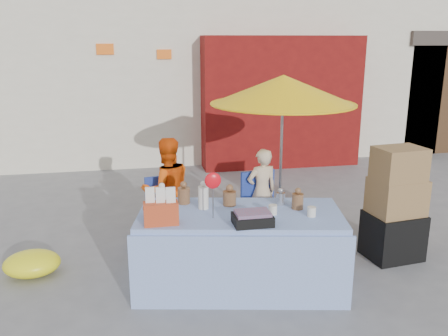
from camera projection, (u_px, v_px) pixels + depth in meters
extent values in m
plane|color=slate|center=(208.00, 266.00, 5.47)|extent=(80.00, 80.00, 0.00)
cube|color=silver|center=(161.00, 51.00, 11.50)|extent=(12.00, 5.00, 4.50)
cube|color=maroon|center=(282.00, 103.00, 9.51)|extent=(3.20, 0.60, 2.60)
cube|color=#4C331E|center=(422.00, 93.00, 12.04)|extent=(2.60, 3.00, 2.40)
cube|color=#3F3833|center=(428.00, 38.00, 11.68)|extent=(2.80, 3.20, 0.30)
cube|color=orange|center=(105.00, 49.00, 8.86)|extent=(0.32, 0.04, 0.20)
cube|color=orange|center=(164.00, 54.00, 9.10)|extent=(0.28, 0.04, 0.18)
cube|color=#95AFEF|center=(240.00, 249.00, 4.96)|extent=(2.22, 1.32, 0.82)
cube|color=#95AFEF|center=(241.00, 273.00, 4.50)|extent=(2.09, 0.46, 0.76)
cube|color=#95AFEF|center=(239.00, 233.00, 5.43)|extent=(2.09, 0.46, 0.76)
cylinder|color=silver|center=(162.00, 198.00, 4.99)|extent=(0.14, 0.14, 0.20)
cylinder|color=brown|center=(184.00, 195.00, 5.10)|extent=(0.15, 0.15, 0.17)
cylinder|color=silver|center=(203.00, 198.00, 4.93)|extent=(0.13, 0.13, 0.24)
cylinder|color=brown|center=(229.00, 198.00, 5.04)|extent=(0.17, 0.17, 0.15)
cylinder|color=#B2B2B7|center=(280.00, 199.00, 5.06)|extent=(0.12, 0.12, 0.13)
cylinder|color=brown|center=(298.00, 201.00, 4.93)|extent=(0.14, 0.14, 0.16)
cylinder|color=silver|center=(273.00, 210.00, 4.78)|extent=(0.10, 0.10, 0.10)
cylinder|color=silver|center=(312.00, 212.00, 4.73)|extent=(0.10, 0.10, 0.10)
sphere|color=brown|center=(151.00, 208.00, 4.73)|extent=(0.16, 0.16, 0.16)
ellipsoid|color=red|center=(213.00, 181.00, 4.59)|extent=(0.17, 0.09, 0.16)
cube|color=#BE3F1C|center=(161.00, 213.00, 4.51)|extent=(0.35, 0.22, 0.22)
cube|color=black|center=(253.00, 220.00, 4.52)|extent=(0.42, 0.33, 0.10)
cube|color=#22399B|center=(169.00, 228.00, 6.00)|extent=(0.56, 0.54, 0.45)
cube|color=#22399B|center=(164.00, 191.00, 6.09)|extent=(0.48, 0.13, 0.40)
cube|color=#22399B|center=(264.00, 220.00, 6.24)|extent=(0.56, 0.54, 0.45)
cube|color=#22399B|center=(258.00, 185.00, 6.32)|extent=(0.48, 0.13, 0.40)
imported|color=#EE530C|center=(167.00, 190.00, 6.03)|extent=(0.75, 0.63, 1.36)
imported|color=beige|center=(262.00, 191.00, 6.28)|extent=(0.47, 0.35, 1.16)
cylinder|color=gray|center=(281.00, 157.00, 6.37)|extent=(0.04, 0.04, 2.00)
cone|color=yellow|center=(283.00, 90.00, 6.13)|extent=(1.90, 1.90, 0.38)
cylinder|color=yellow|center=(283.00, 104.00, 6.18)|extent=(1.90, 1.90, 0.02)
cube|color=black|center=(393.00, 235.00, 5.63)|extent=(0.66, 0.57, 0.55)
cube|color=olive|center=(397.00, 196.00, 5.51)|extent=(0.63, 0.51, 0.42)
cube|color=olive|center=(399.00, 164.00, 5.38)|extent=(0.58, 0.46, 0.38)
ellipsoid|color=yellow|center=(32.00, 264.00, 5.23)|extent=(0.74, 0.67, 0.28)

